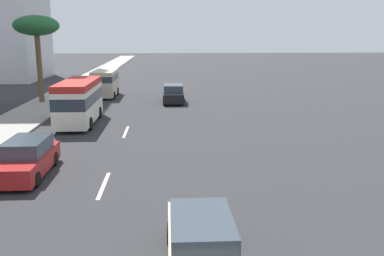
% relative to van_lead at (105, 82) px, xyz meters
% --- Properties ---
extents(ground_plane, '(198.00, 198.00, 0.00)m').
position_rel_van_lead_xyz_m(ground_plane, '(-6.13, -3.46, -1.48)').
color(ground_plane, '#2D2D30').
extents(sidewalk_right, '(162.00, 3.85, 0.15)m').
position_rel_van_lead_xyz_m(sidewalk_right, '(-6.13, 4.49, -1.41)').
color(sidewalk_right, '#9E9B93').
rests_on(sidewalk_right, ground_plane).
extents(lane_stripe_mid, '(3.20, 0.16, 0.01)m').
position_rel_van_lead_xyz_m(lane_stripe_mid, '(-25.36, -3.46, -1.48)').
color(lane_stripe_mid, silver).
rests_on(lane_stripe_mid, ground_plane).
extents(lane_stripe_far, '(3.20, 0.16, 0.01)m').
position_rel_van_lead_xyz_m(lane_stripe_far, '(-15.58, -3.46, -1.48)').
color(lane_stripe_far, silver).
rests_on(lane_stripe_far, ground_plane).
extents(van_lead, '(5.22, 2.22, 2.59)m').
position_rel_van_lead_xyz_m(van_lead, '(0.00, 0.00, 0.00)').
color(van_lead, beige).
rests_on(van_lead, ground_plane).
extents(car_second, '(4.75, 1.81, 1.60)m').
position_rel_van_lead_xyz_m(car_second, '(-32.03, -7.01, -0.72)').
color(car_second, beige).
rests_on(car_second, ground_plane).
extents(car_third, '(4.72, 1.85, 1.62)m').
position_rel_van_lead_xyz_m(car_third, '(-23.82, 0.09, -0.72)').
color(car_third, '#A51E1E').
rests_on(car_third, ground_plane).
extents(car_fourth, '(4.68, 1.89, 1.65)m').
position_rel_van_lead_xyz_m(car_fourth, '(-3.86, -6.68, -0.70)').
color(car_fourth, black).
rests_on(car_fourth, ground_plane).
extents(minibus_fifth, '(6.91, 2.30, 3.01)m').
position_rel_van_lead_xyz_m(minibus_fifth, '(-12.82, -0.04, 0.17)').
color(minibus_fifth, silver).
rests_on(minibus_fifth, ground_plane).
extents(palm_tree, '(3.90, 3.90, 7.57)m').
position_rel_van_lead_xyz_m(palm_tree, '(-3.77, 5.14, 5.19)').
color(palm_tree, brown).
rests_on(palm_tree, sidewalk_right).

